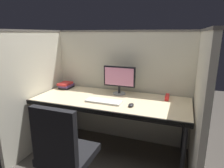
{
  "coord_description": "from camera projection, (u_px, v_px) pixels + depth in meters",
  "views": [
    {
      "loc": [
        0.82,
        -1.87,
        1.53
      ],
      "look_at": [
        0.0,
        0.35,
        0.92
      ],
      "focal_mm": 31.58,
      "sensor_mm": 36.0,
      "label": 1
    }
  ],
  "objects": [
    {
      "name": "red_stapler",
      "position": [
        167.0,
        97.0,
        2.42
      ],
      "size": [
        0.04,
        0.15,
        0.06
      ],
      "primitive_type": "cube",
      "color": "red",
      "rests_on": "desk"
    },
    {
      "name": "book_stack",
      "position": [
        66.0,
        85.0,
        2.92
      ],
      "size": [
        0.17,
        0.22,
        0.08
      ],
      "color": "black",
      "rests_on": "desk"
    },
    {
      "name": "cubicle_partition_left",
      "position": [
        40.0,
        90.0,
        2.67
      ],
      "size": [
        0.06,
        1.41,
        1.57
      ],
      "color": "beige",
      "rests_on": "ground"
    },
    {
      "name": "office_chair",
      "position": [
        66.0,
        167.0,
        1.77
      ],
      "size": [
        0.52,
        0.52,
        0.97
      ],
      "rotation": [
        0.0,
        0.0,
        -0.13
      ],
      "color": "black",
      "rests_on": "ground"
    },
    {
      "name": "monitor_center",
      "position": [
        119.0,
        78.0,
        2.6
      ],
      "size": [
        0.43,
        0.17,
        0.37
      ],
      "color": "gray",
      "rests_on": "desk"
    },
    {
      "name": "ground_plane",
      "position": [
        102.0,
        165.0,
        2.35
      ],
      "size": [
        8.0,
        8.0,
        0.0
      ],
      "primitive_type": "plane",
      "color": "#423D38"
    },
    {
      "name": "computer_mouse",
      "position": [
        131.0,
        105.0,
        2.19
      ],
      "size": [
        0.06,
        0.1,
        0.04
      ],
      "color": "black",
      "rests_on": "desk"
    },
    {
      "name": "cubicle_partition_rear",
      "position": [
        122.0,
        86.0,
        2.83
      ],
      "size": [
        2.21,
        0.06,
        1.57
      ],
      "color": "beige",
      "rests_on": "ground"
    },
    {
      "name": "keyboard_main",
      "position": [
        104.0,
        101.0,
        2.32
      ],
      "size": [
        0.43,
        0.15,
        0.02
      ],
      "primitive_type": "cube",
      "color": "silver",
      "rests_on": "desk"
    },
    {
      "name": "cubicle_partition_right",
      "position": [
        198.0,
        108.0,
        2.0
      ],
      "size": [
        0.06,
        1.41,
        1.57
      ],
      "color": "beige",
      "rests_on": "ground"
    },
    {
      "name": "desk",
      "position": [
        110.0,
        103.0,
        2.44
      ],
      "size": [
        1.9,
        0.8,
        0.74
      ],
      "color": "beige",
      "rests_on": "ground"
    }
  ]
}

